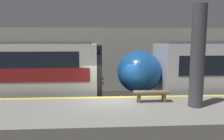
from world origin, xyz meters
TOP-DOWN VIEW (x-y plane):
  - ground_plane at (0.00, 0.00)m, footprint 120.00×120.00m
  - platform at (0.00, -1.78)m, footprint 40.00×3.55m
  - station_rear_barrier at (0.00, 6.17)m, footprint 50.00×0.15m
  - support_pillar_near at (3.14, -1.71)m, footprint 0.53×0.53m
  - platform_bench at (1.60, -0.96)m, footprint 1.50×0.40m

SIDE VIEW (x-z plane):
  - ground_plane at x=0.00m, z-range 0.00..0.00m
  - platform at x=0.00m, z-range 0.00..1.15m
  - platform_bench at x=1.60m, z-range 1.26..1.71m
  - station_rear_barrier at x=0.00m, z-range 0.00..4.59m
  - support_pillar_near at x=3.14m, z-range 1.14..5.01m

